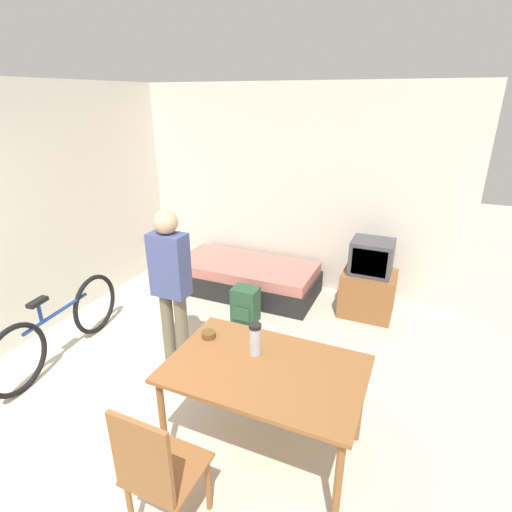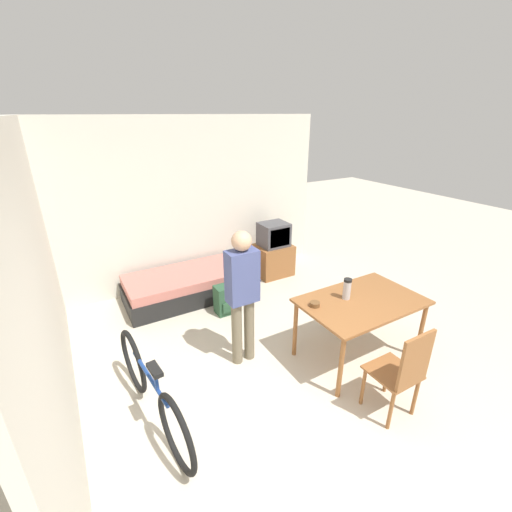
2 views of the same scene
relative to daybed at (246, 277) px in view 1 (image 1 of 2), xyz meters
name	(u,v)px [view 1 (image 1 of 2)]	position (x,y,z in m)	size (l,w,h in m)	color
ground_plane	(76,498)	(0.23, -3.26, -0.21)	(20.00, 20.00, 0.00)	beige
wall_back	(278,188)	(0.23, 0.56, 1.14)	(4.91, 0.06, 2.70)	silver
wall_left	(55,207)	(-1.76, -1.36, 1.14)	(0.06, 4.79, 2.70)	silver
daybed	(246,277)	(0.00, 0.00, 0.00)	(1.92, 0.90, 0.43)	black
tv	(369,282)	(1.62, 0.04, 0.22)	(0.62, 0.52, 0.96)	brown
dining_table	(265,376)	(1.25, -2.38, 0.48)	(1.38, 0.89, 0.77)	brown
wooden_chair	(156,470)	(0.92, -3.22, 0.34)	(0.42, 0.42, 0.99)	brown
bicycle	(60,328)	(-1.10, -2.12, 0.14)	(0.24, 1.75, 0.76)	black
person_standing	(171,281)	(0.05, -1.76, 0.73)	(0.34, 0.22, 1.61)	#6B604C
thermos_flask	(255,338)	(1.12, -2.26, 0.69)	(0.09, 0.09, 0.25)	#B7B7BC
mate_bowl	(209,335)	(0.70, -2.21, 0.58)	(0.11, 0.11, 0.05)	brown
backpack	(245,305)	(0.32, -0.71, 0.00)	(0.30, 0.26, 0.43)	#284C33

